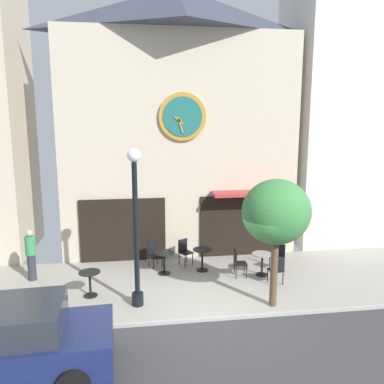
{
  "coord_description": "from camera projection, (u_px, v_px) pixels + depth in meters",
  "views": [
    {
      "loc": [
        -2.14,
        -9.1,
        5.08
      ],
      "look_at": [
        -0.48,
        2.41,
        2.93
      ],
      "focal_mm": 36.57,
      "sensor_mm": 36.0,
      "label": 1
    }
  ],
  "objects": [
    {
      "name": "ground_plane",
      "position": [
        225.0,
        324.0,
        9.94
      ],
      "size": [
        26.45,
        9.94,
        0.13
      ],
      "color": "#9E998E"
    },
    {
      "name": "clock_building",
      "position": [
        178.0,
        120.0,
        15.07
      ],
      "size": [
        8.74,
        4.01,
        9.86
      ],
      "color": "beige",
      "rests_on": "ground_plane"
    },
    {
      "name": "neighbor_building_right",
      "position": [
        366.0,
        68.0,
        16.34
      ],
      "size": [
        6.49,
        3.75,
        14.43
      ],
      "color": "silver",
      "rests_on": "ground_plane"
    },
    {
      "name": "street_lamp",
      "position": [
        136.0,
        228.0,
        10.49
      ],
      "size": [
        0.36,
        0.36,
        4.36
      ],
      "color": "black",
      "rests_on": "ground_plane"
    },
    {
      "name": "street_tree",
      "position": [
        276.0,
        213.0,
        10.4
      ],
      "size": [
        1.85,
        1.67,
        3.55
      ],
      "color": "brown",
      "rests_on": "ground_plane"
    },
    {
      "name": "cafe_table_center_left",
      "position": [
        90.0,
        280.0,
        11.36
      ],
      "size": [
        0.62,
        0.62,
        0.75
      ],
      "color": "black",
      "rests_on": "ground_plane"
    },
    {
      "name": "cafe_table_near_curb",
      "position": [
        164.0,
        259.0,
        13.01
      ],
      "size": [
        0.66,
        0.66,
        0.76
      ],
      "color": "black",
      "rests_on": "ground_plane"
    },
    {
      "name": "cafe_table_center_right",
      "position": [
        202.0,
        256.0,
        13.3
      ],
      "size": [
        0.64,
        0.64,
        0.76
      ],
      "color": "black",
      "rests_on": "ground_plane"
    },
    {
      "name": "cafe_table_near_door",
      "position": [
        262.0,
        260.0,
        12.9
      ],
      "size": [
        0.67,
        0.67,
        0.75
      ],
      "color": "black",
      "rests_on": "ground_plane"
    },
    {
      "name": "cafe_chair_mid_row",
      "position": [
        238.0,
        261.0,
        12.78
      ],
      "size": [
        0.43,
        0.43,
        0.9
      ],
      "color": "black",
      "rests_on": "ground_plane"
    },
    {
      "name": "cafe_chair_near_lamp",
      "position": [
        154.0,
        252.0,
        13.68
      ],
      "size": [
        0.54,
        0.54,
        0.9
      ],
      "color": "black",
      "rests_on": "ground_plane"
    },
    {
      "name": "cafe_chair_under_awning",
      "position": [
        278.0,
        254.0,
        13.42
      ],
      "size": [
        0.55,
        0.55,
        0.9
      ],
      "color": "black",
      "rests_on": "ground_plane"
    },
    {
      "name": "cafe_chair_right_end",
      "position": [
        184.0,
        250.0,
        13.9
      ],
      "size": [
        0.55,
        0.55,
        0.9
      ],
      "color": "black",
      "rests_on": "ground_plane"
    },
    {
      "name": "cafe_chair_outer",
      "position": [
        277.0,
        268.0,
        12.15
      ],
      "size": [
        0.48,
        0.48,
        0.9
      ],
      "color": "black",
      "rests_on": "ground_plane"
    },
    {
      "name": "pedestrian_green",
      "position": [
        31.0,
        254.0,
        12.46
      ],
      "size": [
        0.43,
        0.43,
        1.67
      ],
      "color": "#2D2D38",
      "rests_on": "ground_plane"
    },
    {
      "name": "parked_car_navy",
      "position": [
        1.0,
        344.0,
        7.64
      ],
      "size": [
        4.39,
        2.2,
        1.55
      ],
      "color": "navy",
      "rests_on": "ground_plane"
    }
  ]
}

